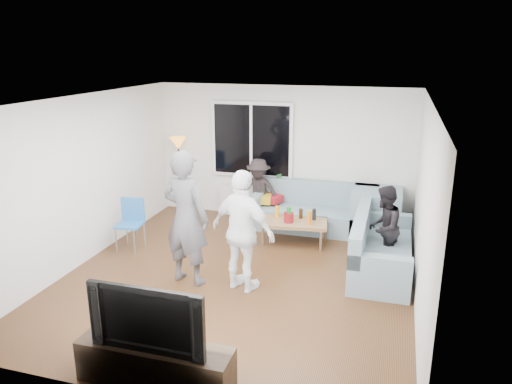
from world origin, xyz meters
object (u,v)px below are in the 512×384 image
(player_left, at_px, (186,218))
(spectator_right, at_px, (384,228))
(sofa_back_section, at_px, (313,207))
(television, at_px, (152,314))
(player_right, at_px, (243,232))
(tv_console, at_px, (155,364))
(coffee_table, at_px, (295,232))
(side_chair, at_px, (130,225))
(spectator_back, at_px, (258,191))
(sofa_right_section, at_px, (382,244))
(floor_lamp, at_px, (180,176))

(player_left, bearing_deg, spectator_right, -143.34)
(sofa_back_section, xyz_separation_m, television, (-0.76, -4.77, 0.36))
(player_right, relative_size, television, 1.44)
(television, bearing_deg, tv_console, 0.00)
(coffee_table, distance_m, player_left, 2.33)
(sofa_back_section, xyz_separation_m, tv_console, (-0.76, -4.77, -0.20))
(side_chair, xyz_separation_m, player_left, (1.40, -0.79, 0.55))
(sofa_back_section, distance_m, coffee_table, 0.81)
(side_chair, relative_size, spectator_back, 0.68)
(sofa_right_section, bearing_deg, floor_lamp, 68.50)
(side_chair, relative_size, television, 0.72)
(sofa_right_section, relative_size, spectator_back, 1.57)
(sofa_right_section, bearing_deg, tv_console, 148.25)
(player_left, xyz_separation_m, tv_console, (0.61, -2.16, -0.76))
(sofa_right_section, relative_size, tv_console, 1.25)
(sofa_back_section, xyz_separation_m, spectator_back, (-1.07, 0.03, 0.21))
(sofa_back_section, relative_size, coffee_table, 2.09)
(sofa_right_section, relative_size, spectator_right, 1.53)
(floor_lamp, bearing_deg, television, -67.83)
(coffee_table, distance_m, spectator_right, 1.66)
(sofa_right_section, distance_m, spectator_back, 2.80)
(floor_lamp, bearing_deg, sofa_right_section, -21.50)
(sofa_right_section, xyz_separation_m, player_right, (-1.83, -1.16, 0.44))
(sofa_back_section, height_order, floor_lamp, floor_lamp)
(coffee_table, height_order, tv_console, tv_console)
(spectator_back, distance_m, tv_console, 4.83)
(player_left, bearing_deg, sofa_right_section, -145.25)
(sofa_back_section, bearing_deg, player_left, -117.68)
(coffee_table, bearing_deg, player_left, -122.35)
(player_right, xyz_separation_m, spectator_right, (1.83, 1.27, -0.21))
(spectator_right, bearing_deg, television, -18.18)
(coffee_table, height_order, side_chair, side_chair)
(floor_lamp, relative_size, player_right, 0.91)
(player_right, bearing_deg, sofa_back_section, -83.03)
(spectator_back, bearing_deg, player_right, -77.07)
(sofa_back_section, xyz_separation_m, spectator_right, (1.30, -1.33, 0.23))
(sofa_back_section, height_order, television, television)
(floor_lamp, bearing_deg, tv_console, -67.83)
(floor_lamp, bearing_deg, spectator_right, -20.18)
(spectator_right, bearing_deg, player_right, -42.50)
(player_left, distance_m, tv_console, 2.37)
(side_chair, distance_m, spectator_right, 4.10)
(sofa_back_section, height_order, player_right, player_right)
(sofa_right_section, relative_size, player_right, 1.16)
(spectator_back, distance_m, television, 4.81)
(floor_lamp, xyz_separation_m, player_right, (2.24, -2.77, 0.08))
(sofa_back_section, distance_m, player_right, 2.69)
(television, bearing_deg, coffee_table, 81.96)
(spectator_right, xyz_separation_m, spectator_back, (-2.37, 1.36, -0.02))
(tv_console, bearing_deg, sofa_back_section, 80.96)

